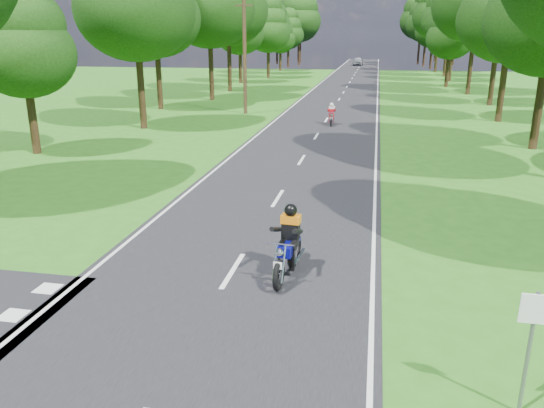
# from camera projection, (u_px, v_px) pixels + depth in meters

# --- Properties ---
(ground) EXTENTS (160.00, 160.00, 0.00)m
(ground) POSITION_uv_depth(u_px,v_px,m) (207.00, 312.00, 10.81)
(ground) COLOR #276316
(ground) RESTS_ON ground
(main_road) EXTENTS (7.00, 140.00, 0.02)m
(main_road) POSITION_uv_depth(u_px,v_px,m) (347.00, 87.00, 57.57)
(main_road) COLOR black
(main_road) RESTS_ON ground
(road_markings) EXTENTS (7.40, 140.00, 0.01)m
(road_markings) POSITION_uv_depth(u_px,v_px,m) (345.00, 88.00, 55.84)
(road_markings) COLOR silver
(road_markings) RESTS_ON main_road
(treeline) EXTENTS (40.00, 115.35, 14.78)m
(treeline) POSITION_uv_depth(u_px,v_px,m) (366.00, 10.00, 64.22)
(treeline) COLOR black
(treeline) RESTS_ON ground
(telegraph_pole) EXTENTS (1.20, 0.26, 8.00)m
(telegraph_pole) POSITION_uv_depth(u_px,v_px,m) (245.00, 55.00, 36.84)
(telegraph_pole) COLOR #382616
(telegraph_pole) RESTS_ON ground
(road_sign) EXTENTS (0.45, 0.07, 2.00)m
(road_sign) POSITION_uv_depth(u_px,v_px,m) (532.00, 334.00, 7.53)
(road_sign) COLOR slate
(road_sign) RESTS_ON ground
(rider_near_blue) EXTENTS (0.84, 2.06, 1.67)m
(rider_near_blue) POSITION_uv_depth(u_px,v_px,m) (288.00, 241.00, 12.24)
(rider_near_blue) COLOR #0B0D80
(rider_near_blue) RESTS_ON main_road
(rider_far_red) EXTENTS (0.66, 1.66, 1.35)m
(rider_far_red) POSITION_uv_depth(u_px,v_px,m) (331.00, 114.00, 33.06)
(rider_far_red) COLOR #AA230D
(rider_far_red) RESTS_ON main_road
(distant_car) EXTENTS (1.89, 4.46, 1.51)m
(distant_car) POSITION_uv_depth(u_px,v_px,m) (358.00, 61.00, 97.66)
(distant_car) COLOR #A6A9AD
(distant_car) RESTS_ON main_road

